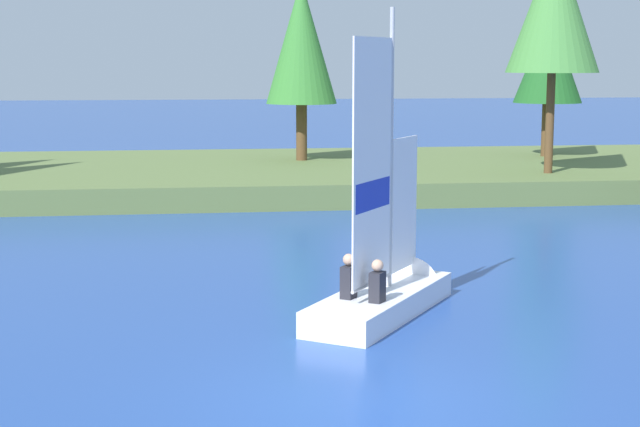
% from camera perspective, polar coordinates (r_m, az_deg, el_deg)
% --- Properties ---
extents(ground_plane, '(200.00, 200.00, 0.00)m').
position_cam_1_polar(ground_plane, '(12.85, 2.22, -11.12)').
color(ground_plane, '#234793').
extents(shore_bank, '(80.00, 12.25, 0.76)m').
position_cam_1_polar(shore_bank, '(34.66, -3.89, 2.26)').
color(shore_bank, '#5B703D').
rests_on(shore_bank, ground).
extents(shoreline_tree_centre, '(2.60, 2.60, 6.57)m').
position_cam_1_polar(shoreline_tree_centre, '(35.89, -1.10, 9.97)').
color(shoreline_tree_centre, brown).
rests_on(shoreline_tree_centre, shore_bank).
extents(shoreline_tree_midright, '(2.98, 2.98, 7.51)m').
position_cam_1_polar(shoreline_tree_midright, '(32.63, 13.54, 11.72)').
color(shoreline_tree_midright, brown).
rests_on(shoreline_tree_midright, shore_bank).
extents(shoreline_tree_right, '(2.59, 2.59, 5.51)m').
position_cam_1_polar(shoreline_tree_right, '(38.38, 13.24, 8.87)').
color(shoreline_tree_right, brown).
rests_on(shoreline_tree_right, shore_bank).
extents(sailboat, '(3.45, 4.32, 5.64)m').
position_cam_1_polar(sailboat, '(17.61, 4.36, -4.12)').
color(sailboat, white).
rests_on(sailboat, ground).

